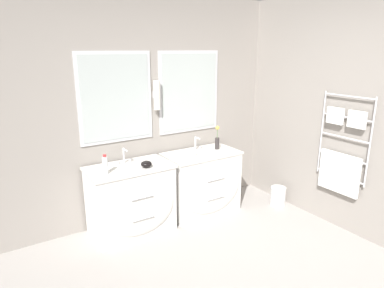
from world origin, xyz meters
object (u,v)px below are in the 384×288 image
object	(u,v)px
toiletry_bottle	(105,165)
flower_vase	(217,140)
vanity_right	(203,182)
vanity_left	(132,200)
amenity_bowl	(146,164)
waste_bin	(278,196)

from	to	relation	value
toiletry_bottle	flower_vase	distance (m)	1.49
vanity_right	toiletry_bottle	bearing A→B (deg)	-177.60
vanity_left	toiletry_bottle	distance (m)	0.56
vanity_right	toiletry_bottle	world-z (taller)	toiletry_bottle
vanity_right	flower_vase	size ratio (longest dim) A/B	3.04
toiletry_bottle	amenity_bowl	world-z (taller)	toiletry_bottle
toiletry_bottle	amenity_bowl	xyz separation A→B (m)	(0.43, -0.04, -0.06)
vanity_right	flower_vase	xyz separation A→B (m)	(0.25, 0.05, 0.49)
vanity_left	vanity_right	bearing A→B (deg)	0.00
vanity_left	vanity_right	distance (m)	0.95
amenity_bowl	waste_bin	bearing A→B (deg)	-9.90
amenity_bowl	flower_vase	bearing A→B (deg)	7.94
vanity_left	toiletry_bottle	bearing A→B (deg)	-169.77
vanity_right	amenity_bowl	bearing A→B (deg)	-173.44
vanity_right	amenity_bowl	size ratio (longest dim) A/B	7.66
waste_bin	flower_vase	bearing A→B (deg)	146.54
vanity_right	amenity_bowl	xyz separation A→B (m)	(-0.80, -0.09, 0.41)
vanity_right	vanity_left	bearing A→B (deg)	180.00
vanity_right	flower_vase	bearing A→B (deg)	12.28
vanity_right	waste_bin	world-z (taller)	vanity_right
vanity_left	amenity_bowl	world-z (taller)	amenity_bowl
toiletry_bottle	vanity_right	bearing A→B (deg)	2.40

